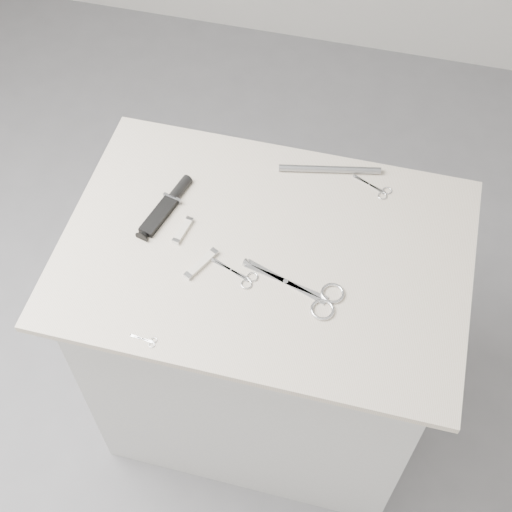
% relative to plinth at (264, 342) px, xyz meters
% --- Properties ---
extents(ground, '(4.00, 4.00, 0.01)m').
position_rel_plinth_xyz_m(ground, '(0.00, 0.00, -0.46)').
color(ground, gray).
rests_on(ground, ground).
extents(plinth, '(0.90, 0.60, 0.90)m').
position_rel_plinth_xyz_m(plinth, '(0.00, 0.00, 0.00)').
color(plinth, beige).
rests_on(plinth, ground).
extents(display_board, '(1.00, 0.70, 0.02)m').
position_rel_plinth_xyz_m(display_board, '(0.00, 0.00, 0.46)').
color(display_board, beige).
rests_on(display_board, plinth).
extents(large_shears, '(0.25, 0.13, 0.01)m').
position_rel_plinth_xyz_m(large_shears, '(0.14, -0.10, 0.47)').
color(large_shears, silver).
rests_on(large_shears, display_board).
extents(embroidery_scissors_a, '(0.12, 0.07, 0.00)m').
position_rel_plinth_xyz_m(embroidery_scissors_a, '(-0.04, -0.09, 0.47)').
color(embroidery_scissors_a, silver).
rests_on(embroidery_scissors_a, display_board).
extents(embroidery_scissors_b, '(0.11, 0.07, 0.00)m').
position_rel_plinth_xyz_m(embroidery_scissors_b, '(0.24, 0.26, 0.47)').
color(embroidery_scissors_b, silver).
rests_on(embroidery_scissors_b, display_board).
extents(tiny_scissors, '(0.06, 0.03, 0.00)m').
position_rel_plinth_xyz_m(tiny_scissors, '(-0.20, -0.31, 0.47)').
color(tiny_scissors, silver).
rests_on(tiny_scissors, display_board).
extents(sheathed_knife, '(0.08, 0.21, 0.03)m').
position_rel_plinth_xyz_m(sheathed_knife, '(-0.27, 0.07, 0.48)').
color(sheathed_knife, black).
rests_on(sheathed_knife, display_board).
extents(pocket_knife_a, '(0.07, 0.10, 0.01)m').
position_rel_plinth_xyz_m(pocket_knife_a, '(-0.14, -0.08, 0.48)').
color(pocket_knife_a, beige).
rests_on(pocket_knife_a, display_board).
extents(pocket_knife_b, '(0.03, 0.09, 0.01)m').
position_rel_plinth_xyz_m(pocket_knife_b, '(-0.21, 0.00, 0.48)').
color(pocket_knife_b, beige).
rests_on(pocket_knife_b, display_board).
extents(metal_rail, '(0.27, 0.07, 0.02)m').
position_rel_plinth_xyz_m(metal_rail, '(0.10, 0.29, 0.48)').
color(metal_rail, gray).
rests_on(metal_rail, display_board).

